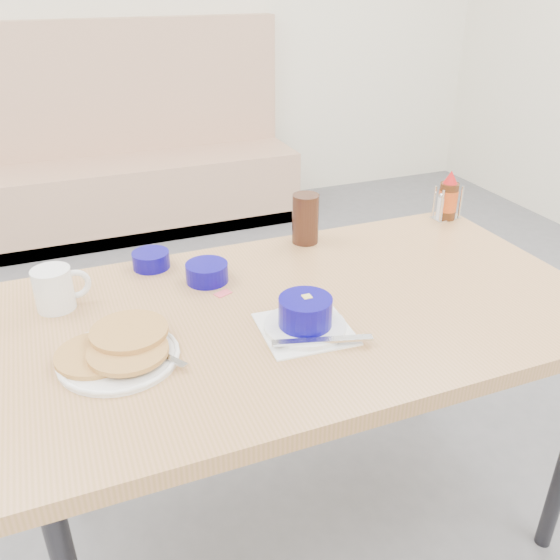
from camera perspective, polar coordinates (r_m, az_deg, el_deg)
name	(u,v)px	position (r m, az deg, el deg)	size (l,w,h in m)	color
booth_bench	(140,172)	(3.86, -13.37, 10.12)	(1.90, 0.56, 1.22)	tan
dining_table	(308,326)	(1.46, 2.68, -4.47)	(1.40, 0.80, 0.76)	tan
pancake_plate	(118,351)	(1.27, -15.28, -6.62)	(0.25, 0.25, 0.04)	white
coffee_mug	(56,288)	(1.48, -20.79, -0.74)	(0.13, 0.09, 0.10)	white
grits_setting	(305,317)	(1.31, 2.47, -3.54)	(0.22, 0.22, 0.08)	white
creamer_bowl	(151,260)	(1.63, -12.31, 1.89)	(0.10, 0.10, 0.04)	#0B057B
butter_bowl	(207,273)	(1.53, -7.04, 0.72)	(0.11, 0.11, 0.05)	#0B057B
amber_tumbler	(306,219)	(1.73, 2.47, 5.91)	(0.08, 0.08, 0.15)	#351B10
condiment_caddy	(447,207)	(1.98, 15.76, 6.77)	(0.09, 0.06, 0.11)	silver
syrup_bottle	(448,198)	(1.97, 15.87, 7.59)	(0.06, 0.06, 0.16)	#47230F
sugar_wrapper	(223,293)	(1.48, -5.51, -1.29)	(0.04, 0.03, 0.00)	#E64C5B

